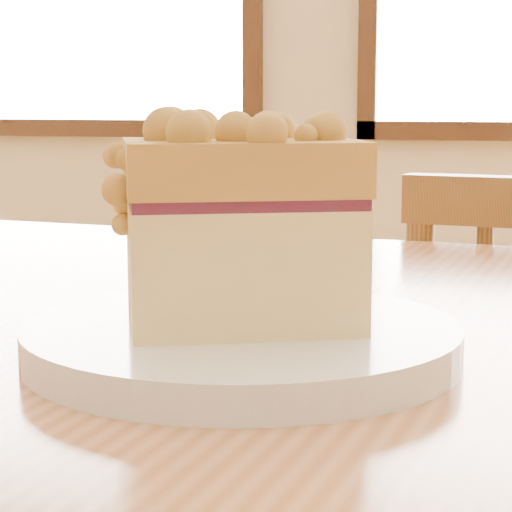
{
  "coord_description": "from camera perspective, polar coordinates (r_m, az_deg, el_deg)",
  "views": [
    {
      "loc": [
        0.15,
        -0.41,
        0.89
      ],
      "look_at": [
        -0.0,
        0.14,
        0.8
      ],
      "focal_mm": 70.0,
      "sensor_mm": 36.0,
      "label": 1
    }
  ],
  "objects": [
    {
      "name": "cafe_table_main",
      "position": [
        0.62,
        10.85,
        -13.37
      ],
      "size": [
        1.37,
        0.99,
        0.75
      ],
      "rotation": [
        0.0,
        0.0,
        -0.1
      ],
      "color": "#C17A4B",
      "rests_on": "ground"
    },
    {
      "name": "cake_slice",
      "position": [
        0.54,
        -0.9,
        1.98
      ],
      "size": [
        0.15,
        0.14,
        0.12
      ],
      "rotation": [
        0.0,
        0.0,
        0.42
      ],
      "color": "#F3D289",
      "rests_on": "plate"
    },
    {
      "name": "plate",
      "position": [
        0.55,
        -0.82,
        -4.95
      ],
      "size": [
        0.24,
        0.24,
        0.02
      ],
      "color": "white",
      "rests_on": "cafe_table_main"
    }
  ]
}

